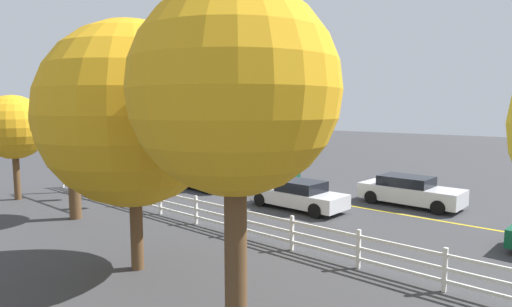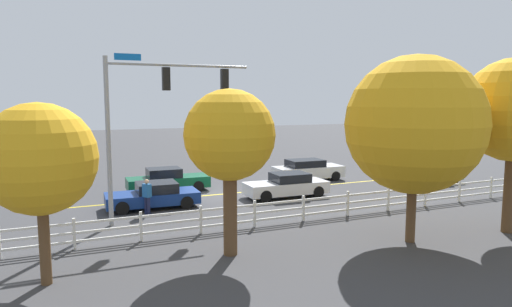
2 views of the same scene
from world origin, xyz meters
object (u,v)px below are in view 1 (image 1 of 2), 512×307
tree_1 (133,115)px  tree_3 (71,121)px  car_1 (410,191)px  car_3 (261,172)px  car_4 (298,195)px  tree_2 (14,127)px  car_2 (200,177)px  tree_4 (235,92)px  pedestrian (177,174)px

tree_1 → tree_3: size_ratio=1.22×
car_1 → car_3: bearing=-178.9°
car_4 → tree_2: 14.58m
car_4 → tree_1: 9.73m
car_2 → car_3: bearing=-110.2°
tree_2 → tree_4: 17.25m
tree_2 → car_4: bearing=-147.2°
car_3 → tree_1: bearing=-62.8°
car_1 → car_3: car_1 is taller
car_3 → tree_1: (-6.32, 13.13, 3.79)m
tree_4 → car_1: bearing=-84.0°
tree_3 → car_2: bearing=-82.1°
pedestrian → tree_4: bearing=-58.9°
tree_1 → tree_2: 12.67m
car_1 → tree_3: (9.84, 11.54, 3.43)m
car_1 → pedestrian: 12.47m
tree_2 → car_2: bearing=-120.1°
tree_1 → tree_4: size_ratio=1.00×
tree_1 → tree_3: bearing=-11.9°
pedestrian → tree_2: 8.51m
car_3 → tree_3: 12.22m
tree_4 → tree_1: bearing=-7.9°
tree_3 → pedestrian: bearing=-76.2°
car_3 → car_4: bearing=-34.7°
car_2 → pedestrian: bearing=69.3°
tree_1 → tree_4: 4.59m
tree_1 → tree_4: (-4.52, 0.63, 0.49)m
car_2 → pedestrian: pedestrian is taller
pedestrian → car_1: bearing=-1.9°
tree_1 → pedestrian: bearing=-44.0°
car_1 → car_4: 5.45m
car_4 → car_3: bearing=-34.3°
car_3 → car_4: size_ratio=1.02×
tree_3 → tree_4: bearing=169.7°
car_4 → car_1: bearing=-130.5°
tree_4 → car_4: bearing=-61.9°
car_3 → tree_2: bearing=-116.3°
car_4 → pedestrian: 7.86m
car_2 → car_4: 7.28m
car_2 → car_4: car_4 is taller
tree_2 → tree_3: 5.85m
car_1 → tree_1: 13.84m
tree_1 → car_1: bearing=-103.4°
tree_1 → tree_2: (12.58, -1.22, -0.77)m
car_2 → tree_4: (-12.38, 10.02, 4.32)m
tree_4 → car_3: bearing=-51.8°
car_4 → tree_4: 11.67m
tree_3 → car_3: bearing=-92.2°
pedestrian → tree_3: 7.59m
car_2 → tree_4: tree_4 is taller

